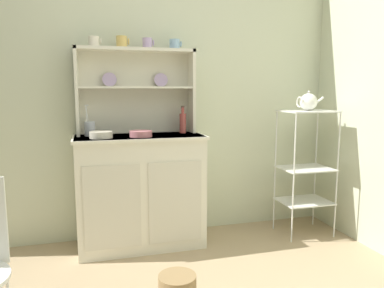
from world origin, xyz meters
The scene contains 14 objects.
wall_back centered at (0.00, 1.62, 1.25)m, with size 3.84×0.05×2.50m, color beige.
hutch_cabinet centered at (-0.12, 1.37, 0.45)m, with size 0.99×0.45×0.88m.
hutch_shelf_unit centered at (-0.12, 1.53, 1.27)m, with size 0.92×0.18×0.67m.
bakers_rack centered at (1.27, 1.24, 0.65)m, with size 0.42×0.33×1.06m.
floor_basket centered at (-0.03, 0.51, 0.08)m, with size 0.22×0.22×0.16m, color #93754C.
cup_cream_0 centered at (-0.43, 1.49, 1.59)m, with size 0.09×0.08×0.08m.
cup_gold_1 centered at (-0.22, 1.49, 1.60)m, with size 0.10×0.08×0.09m.
cup_lilac_2 centered at (-0.03, 1.49, 1.59)m, with size 0.09×0.07×0.08m.
cup_sky_3 centered at (0.19, 1.49, 1.59)m, with size 0.10×0.08×0.08m.
bowl_mixing_large centered at (-0.41, 1.29, 0.91)m, with size 0.17×0.17×0.05m, color silver.
bowl_floral_medium centered at (-0.12, 1.29, 0.91)m, with size 0.17×0.17×0.05m, color #D17A84.
jam_bottle centered at (0.25, 1.45, 0.97)m, with size 0.05×0.05×0.22m.
utensil_jar centered at (-0.49, 1.45, 0.94)m, with size 0.08×0.08×0.24m.
porcelain_teapot centered at (1.27, 1.24, 1.13)m, with size 0.23×0.14×0.16m.
Camera 1 is at (-0.49, -1.46, 1.23)m, focal length 34.68 mm.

